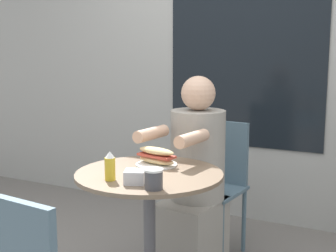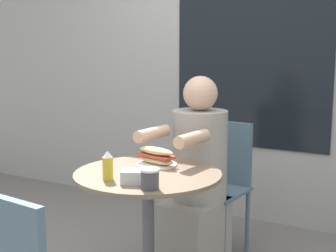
# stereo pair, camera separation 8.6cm
# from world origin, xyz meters

# --- Properties ---
(storefront_wall) EXTENTS (8.00, 0.09, 2.80)m
(storefront_wall) POSITION_xyz_m (-0.00, 1.59, 1.40)
(storefront_wall) COLOR #9E9E99
(storefront_wall) RESTS_ON ground_plane
(cafe_table) EXTENTS (0.73, 0.73, 0.75)m
(cafe_table) POSITION_xyz_m (0.00, 0.00, 0.55)
(cafe_table) COLOR brown
(cafe_table) RESTS_ON ground_plane
(diner_chair) EXTENTS (0.42, 0.42, 0.87)m
(diner_chair) POSITION_xyz_m (0.02, 0.89, 0.52)
(diner_chair) COLOR slate
(diner_chair) RESTS_ON ground_plane
(seated_diner) EXTENTS (0.38, 0.60, 1.19)m
(seated_diner) POSITION_xyz_m (0.00, 0.54, 0.52)
(seated_diner) COLOR gray
(seated_diner) RESTS_ON ground_plane
(sandwich_on_plate) EXTENTS (0.23, 0.22, 0.09)m
(sandwich_on_plate) POSITION_xyz_m (-0.04, 0.14, 0.79)
(sandwich_on_plate) COLOR white
(sandwich_on_plate) RESTS_ON cafe_table
(drink_cup) EXTENTS (0.08, 0.08, 0.09)m
(drink_cup) POSITION_xyz_m (0.15, -0.23, 0.79)
(drink_cup) COLOR #424247
(drink_cup) RESTS_ON cafe_table
(napkin_box) EXTENTS (0.12, 0.12, 0.06)m
(napkin_box) POSITION_xyz_m (0.04, -0.19, 0.78)
(napkin_box) COLOR silver
(napkin_box) RESTS_ON cafe_table
(condiment_bottle) EXTENTS (0.05, 0.05, 0.14)m
(condiment_bottle) POSITION_xyz_m (-0.09, -0.20, 0.81)
(condiment_bottle) COLOR gold
(condiment_bottle) RESTS_ON cafe_table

